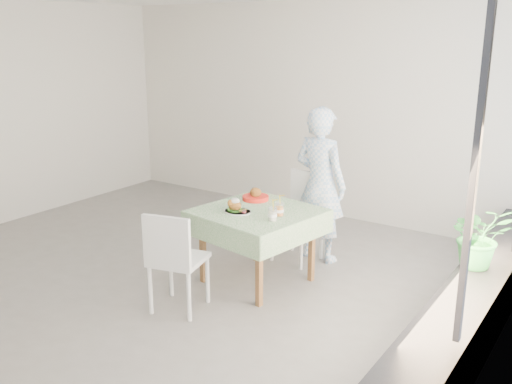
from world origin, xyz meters
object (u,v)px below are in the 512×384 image
Objects in this scene: chair_near at (178,279)px; juice_cup_orange at (279,210)px; cafe_table at (257,238)px; diner at (320,185)px; main_dish at (236,208)px; chair_far at (298,234)px; potted_plant at (480,236)px.

juice_cup_orange reaches higher than chair_near.
diner is at bearing 76.07° from cafe_table.
main_dish is at bearing -128.75° from cafe_table.
chair_near is 0.89m from main_dish.
chair_near is 1.90m from diner.
cafe_table is 0.39m from main_dish.
chair_far is at bearing 79.74° from chair_near.
main_dish is (-0.17, -0.89, 0.49)m from chair_far.
juice_cup_orange is 0.44× the size of potted_plant.
cafe_table is at bearing 175.07° from juice_cup_orange.
diner is 1.10m from main_dish.
chair_near is at bearing -150.67° from potted_plant.
juice_cup_orange is (0.40, 0.14, 0.01)m from main_dish.
cafe_table is at bearing 74.20° from chair_near.
potted_plant is (1.71, 0.39, -0.02)m from juice_cup_orange.
potted_plant is (1.76, -0.51, -0.06)m from diner.
diner is (0.47, 1.76, 0.55)m from chair_near.
diner is (0.22, 0.87, 0.38)m from cafe_table.
potted_plant reaches higher than juice_cup_orange.
chair_far is 3.94× the size of juice_cup_orange.
diner is at bearing 163.92° from potted_plant.
juice_cup_orange is at bearing 99.46° from diner.
chair_near is 3.38× the size of main_dish.
potted_plant is (1.98, 0.37, 0.31)m from cafe_table.
chair_far is 1.74× the size of potted_plant.
juice_cup_orange reaches higher than chair_far.
diner reaches higher than chair_near.
juice_cup_orange is at bearing 59.21° from chair_near.
chair_near is (-0.25, -0.88, -0.17)m from cafe_table.
cafe_table is 0.71× the size of diner.
juice_cup_orange is (0.51, 0.86, 0.51)m from chair_near.
diner is at bearing 40.41° from chair_far.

